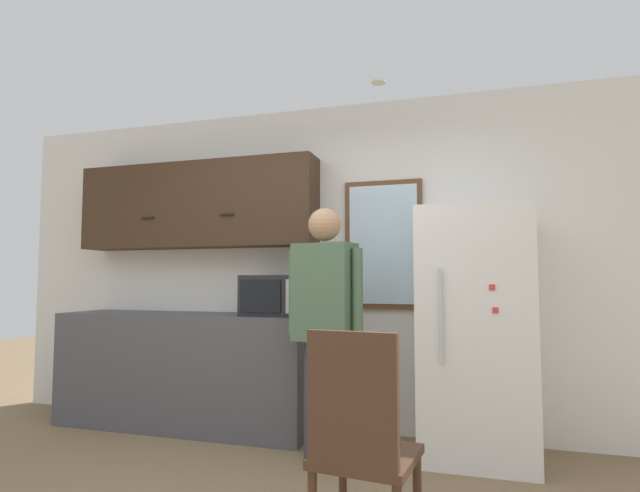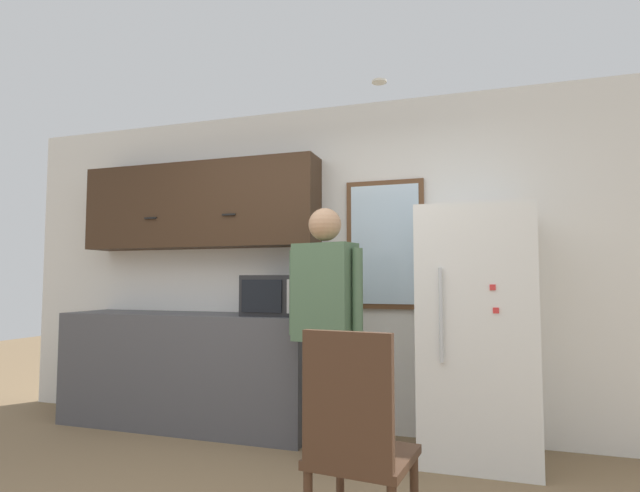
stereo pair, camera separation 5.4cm
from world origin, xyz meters
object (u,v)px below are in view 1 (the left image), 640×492
at_px(person, 325,305).
at_px(refrigerator, 475,332).
at_px(chair, 360,439).
at_px(microwave, 275,295).

relative_size(person, refrigerator, 1.00).
relative_size(refrigerator, chair, 1.71).
relative_size(microwave, refrigerator, 0.28).
xyz_separation_m(person, chair, (0.49, -1.14, -0.51)).
xyz_separation_m(microwave, chair, (1.03, -1.59, -0.56)).
bearing_deg(microwave, person, -39.63).
distance_m(refrigerator, chair, 1.64).
height_order(microwave, chair, microwave).
bearing_deg(microwave, chair, -56.99).
bearing_deg(person, refrigerator, 34.41).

